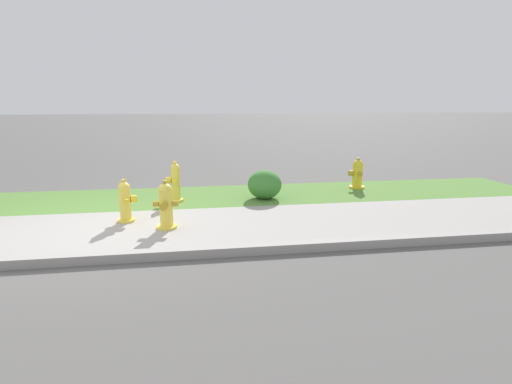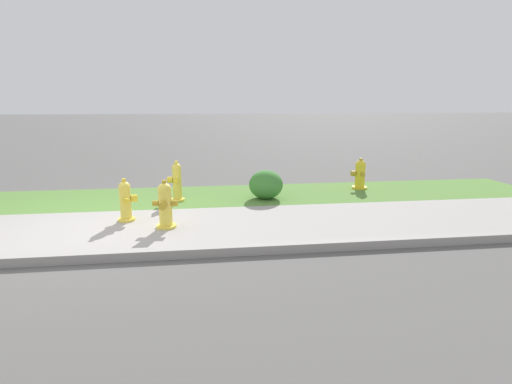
# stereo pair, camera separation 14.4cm
# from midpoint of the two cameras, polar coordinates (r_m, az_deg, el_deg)

# --- Properties ---
(ground_plane) EXTENTS (120.00, 120.00, 0.00)m
(ground_plane) POSITION_cam_midpoint_polar(r_m,az_deg,el_deg) (6.54, -22.81, -5.30)
(ground_plane) COLOR #5B5956
(sidewalk_pavement) EXTENTS (18.00, 2.25, 0.01)m
(sidewalk_pavement) POSITION_cam_midpoint_polar(r_m,az_deg,el_deg) (6.54, -22.81, -5.26)
(sidewalk_pavement) COLOR #9E9993
(sidewalk_pavement) RESTS_ON ground
(grass_verge) EXTENTS (18.00, 1.99, 0.01)m
(grass_verge) POSITION_cam_midpoint_polar(r_m,az_deg,el_deg) (8.53, -19.23, -0.92)
(grass_verge) COLOR #568438
(grass_verge) RESTS_ON ground
(street_curb) EXTENTS (18.00, 0.16, 0.12)m
(street_curb) POSITION_cam_midpoint_polar(r_m,az_deg,el_deg) (5.44, -26.09, -8.57)
(street_curb) COLOR #9E9993
(street_curb) RESTS_ON ground
(fire_hydrant_across_street) EXTENTS (0.39, 0.36, 0.76)m
(fire_hydrant_across_street) POSITION_cam_midpoint_polar(r_m,az_deg,el_deg) (6.26, -12.20, -1.88)
(fire_hydrant_across_street) COLOR yellow
(fire_hydrant_across_street) RESTS_ON ground
(fire_hydrant_mid_block) EXTENTS (0.32, 0.36, 0.80)m
(fire_hydrant_mid_block) POSITION_cam_midpoint_polar(r_m,az_deg,el_deg) (7.93, -10.74, 1.42)
(fire_hydrant_mid_block) COLOR yellow
(fire_hydrant_mid_block) RESTS_ON ground
(fire_hydrant_near_corner) EXTENTS (0.34, 0.37, 0.71)m
(fire_hydrant_near_corner) POSITION_cam_midpoint_polar(r_m,az_deg,el_deg) (6.81, -17.54, -1.24)
(fire_hydrant_near_corner) COLOR yellow
(fire_hydrant_near_corner) RESTS_ON ground
(fire_hydrant_by_grass_verge) EXTENTS (0.38, 0.40, 0.69)m
(fire_hydrant_by_grass_verge) POSITION_cam_midpoint_polar(r_m,az_deg,el_deg) (9.26, 15.05, 2.45)
(fire_hydrant_by_grass_verge) COLOR yellow
(fire_hydrant_by_grass_verge) RESTS_ON ground
(shrub_bush_mid_verge) EXTENTS (0.68, 0.68, 0.58)m
(shrub_bush_mid_verge) POSITION_cam_midpoint_polar(r_m,az_deg,el_deg) (8.03, 1.94, 1.07)
(shrub_bush_mid_verge) COLOR #3D7F33
(shrub_bush_mid_verge) RESTS_ON ground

